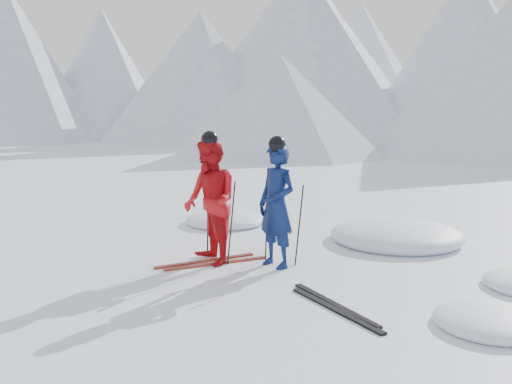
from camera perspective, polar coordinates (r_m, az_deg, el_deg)
The scene contains 12 objects.
ground at distance 7.49m, azimuth 8.36°, elevation -10.03°, with size 160.00×160.00×0.00m, color white.
skier_blue at distance 8.24m, azimuth 2.18°, elevation -1.44°, with size 0.69×0.46×1.90m, color #0C1C4C.
skier_red at distance 8.43m, azimuth -4.83°, elevation -1.00°, with size 0.96×0.75×1.97m, color red.
pole_blue_left at distance 8.59m, azimuth 1.15°, elevation -3.18°, with size 0.02×0.02×1.27m, color black.
pole_blue_right at distance 8.36m, azimuth 4.57°, elevation -3.53°, with size 0.02×0.02×1.27m, color black.
pole_red_left at distance 8.87m, azimuth -5.11°, elevation -2.69°, with size 0.02×0.02×1.31m, color black.
pole_red_right at distance 8.40m, azimuth -2.61°, elevation -3.29°, with size 0.02×0.02×1.31m, color black.
ski_worn_left at distance 8.72m, azimuth -5.33°, elevation -7.22°, with size 0.09×1.70×0.03m, color black.
ski_worn_right at distance 8.56m, azimuth -4.16°, elevation -7.50°, with size 0.09×1.70×0.03m, color black.
ski_loose_a at distance 6.87m, azimuth 8.23°, elevation -11.60°, with size 0.09×1.70×0.03m, color black.
ski_loose_b at distance 6.70m, azimuth 8.32°, elevation -12.13°, with size 0.09×1.70×0.03m, color black.
snow_lumps at distance 10.02m, azimuth 11.29°, elevation -5.38°, with size 7.57×4.94×0.53m.
Camera 1 is at (3.53, -6.17, 2.35)m, focal length 38.00 mm.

